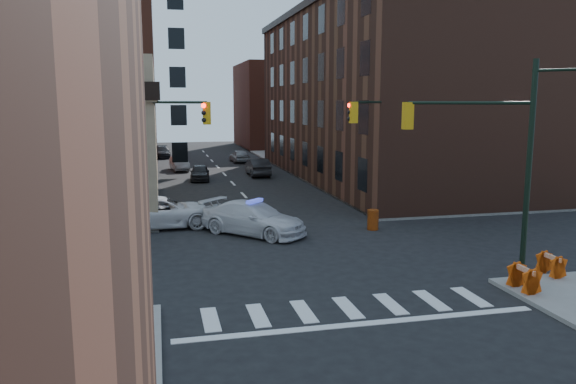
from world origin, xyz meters
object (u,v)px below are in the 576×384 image
police_car (253,218)px  pickup (162,212)px  parked_car_enear (258,167)px  barrel_bank (172,216)px  pedestrian_a (62,212)px  parked_car_wnear (200,173)px  parked_car_wfar (179,163)px  barricade_se_a (551,265)px  pedestrian_b (71,216)px  barrel_road (373,220)px  barricade_nw_a (123,222)px

police_car → pickup: (-4.50, 2.66, 0.00)m
parked_car_enear → barrel_bank: parked_car_enear is taller
police_car → pedestrian_a: bearing=119.1°
parked_car_wnear → parked_car_wfar: 7.60m
police_car → barricade_se_a: police_car is taller
parked_car_wfar → barricade_se_a: bearing=-77.8°
pedestrian_b → pedestrian_a: bearing=94.5°
pedestrian_a → pedestrian_b: bearing=-46.6°
police_car → pickup: same height
pickup → parked_car_enear: 21.34m
barricade_se_a → parked_car_wnear: bearing=20.0°
parked_car_wnear → parked_car_wfar: size_ratio=0.95×
pickup → barricade_se_a: pickup is taller
parked_car_wnear → barrel_road: bearing=-65.2°
parked_car_wfar → barrel_road: (8.92, -28.16, -0.16)m
barrel_bank → parked_car_enear: bearing=67.1°
pickup → parked_car_wnear: 17.93m
parked_car_wfar → barricade_nw_a: bearing=-104.6°
pedestrian_a → barrel_road: size_ratio=1.73×
police_car → parked_car_enear: size_ratio=1.19×
parked_car_wfar → parked_car_enear: parked_car_enear is taller
pedestrian_a → barrel_bank: (5.59, 0.19, -0.51)m
parked_car_wnear → pedestrian_a: (-8.37, -17.50, 0.39)m
police_car → barrel_bank: size_ratio=5.14×
parked_car_wfar → pedestrian_a: bearing=-111.7°
parked_car_wfar → barricade_se_a: 39.53m
parked_car_wnear → pedestrian_b: 19.86m
barrel_bank → barricade_se_a: (13.78, -12.74, 0.00)m
parked_car_wnear → pedestrian_a: 19.40m
pedestrian_a → barrel_road: (15.87, -3.19, -0.53)m
pickup → police_car: bearing=-123.7°
parked_car_wfar → pedestrian_a: 25.92m
parked_car_wnear → barricade_se_a: (11.00, -30.05, -0.12)m
parked_car_wfar → barricade_nw_a: size_ratio=3.40×
barrel_road → barricade_nw_a: barricade_nw_a is taller
pedestrian_a → barrel_bank: pedestrian_a is taller
parked_car_enear → barricade_nw_a: bearing=62.9°
barrel_road → parked_car_wnear: bearing=109.9°
parked_car_wnear → pedestrian_b: (-7.81, -18.26, 0.27)m
parked_car_enear → pedestrian_a: (-13.70, -19.39, 0.27)m
barrel_road → barricade_se_a: (3.50, -9.36, 0.03)m
pickup → parked_car_enear: pickup is taller
pedestrian_a → barricade_nw_a: (3.08, -1.15, -0.45)m
police_car → barricade_nw_a: (-6.49, 1.63, -0.22)m
barricade_se_a → barrel_bank: bearing=47.2°
parked_car_enear → barricade_nw_a: (-10.63, -20.54, -0.18)m
barricade_se_a → police_car: bearing=45.0°
police_car → parked_car_wnear: size_ratio=1.44×
barricade_nw_a → parked_car_wnear: bearing=86.7°
barrel_bank → barricade_nw_a: 2.85m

